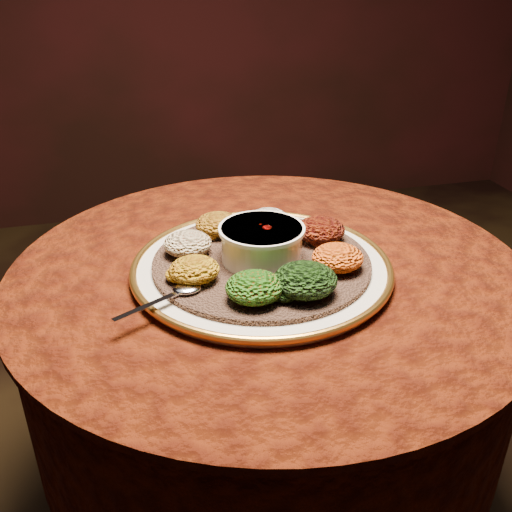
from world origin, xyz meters
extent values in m
cylinder|color=black|center=(0.00, 0.00, 0.34)|extent=(0.12, 0.12, 0.68)
cylinder|color=black|center=(0.00, 0.00, 0.70)|extent=(0.80, 0.80, 0.04)
cylinder|color=#431405|center=(0.00, 0.00, 0.56)|extent=(0.93, 0.93, 0.34)
cylinder|color=#431405|center=(0.00, 0.00, 0.73)|extent=(0.96, 0.96, 0.01)
cylinder|color=beige|center=(-0.02, -0.03, 0.74)|extent=(0.49, 0.49, 0.02)
torus|color=#BE822F|center=(-0.02, -0.03, 0.75)|extent=(0.47, 0.47, 0.01)
cylinder|color=brown|center=(-0.02, -0.03, 0.76)|extent=(0.48, 0.48, 0.01)
cylinder|color=white|center=(-0.02, -0.03, 0.79)|extent=(0.14, 0.14, 0.06)
cylinder|color=white|center=(-0.02, -0.03, 0.82)|extent=(0.15, 0.15, 0.01)
cylinder|color=#660505|center=(-0.02, -0.03, 0.81)|extent=(0.12, 0.12, 0.01)
ellipsoid|color=silver|center=(-0.17, -0.11, 0.77)|extent=(0.05, 0.03, 0.01)
cube|color=silver|center=(-0.23, -0.14, 0.77)|extent=(0.12, 0.07, 0.00)
ellipsoid|color=silver|center=(0.03, 0.10, 0.78)|extent=(0.08, 0.08, 0.04)
ellipsoid|color=black|center=(0.10, 0.02, 0.78)|extent=(0.09, 0.09, 0.05)
ellipsoid|color=#B46F0F|center=(0.10, -0.09, 0.78)|extent=(0.09, 0.09, 0.04)
ellipsoid|color=black|center=(0.01, -0.16, 0.79)|extent=(0.10, 0.10, 0.05)
ellipsoid|color=#AA270B|center=(-0.07, -0.16, 0.78)|extent=(0.09, 0.09, 0.04)
ellipsoid|color=#BB8C10|center=(-0.15, -0.07, 0.78)|extent=(0.08, 0.08, 0.04)
ellipsoid|color=maroon|center=(-0.15, 0.02, 0.78)|extent=(0.09, 0.08, 0.04)
ellipsoid|color=#9F6C13|center=(-0.08, 0.09, 0.78)|extent=(0.09, 0.08, 0.04)
camera|label=1|loc=(-0.26, -0.90, 1.25)|focal=40.00mm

